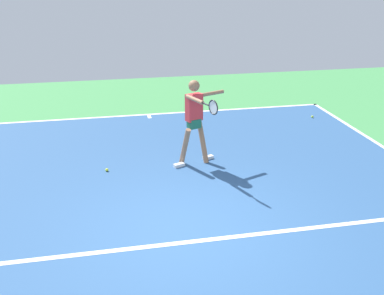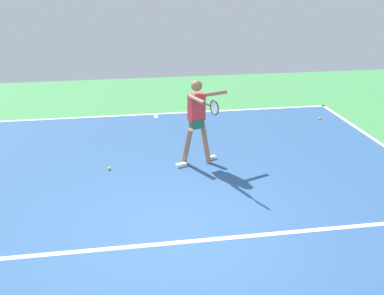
% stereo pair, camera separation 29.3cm
% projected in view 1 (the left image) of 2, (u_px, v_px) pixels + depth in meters
% --- Properties ---
extents(ground_plane, '(21.69, 21.69, 0.00)m').
position_uv_depth(ground_plane, '(189.00, 229.00, 7.21)').
color(ground_plane, '#428E4C').
extents(court_surface, '(10.51, 12.55, 0.00)m').
position_uv_depth(court_surface, '(189.00, 229.00, 7.21)').
color(court_surface, '#2D5484').
rests_on(court_surface, ground_plane).
extents(court_line_baseline_near, '(10.51, 0.10, 0.01)m').
position_uv_depth(court_line_baseline_near, '(149.00, 114.00, 12.86)').
color(court_line_baseline_near, white).
rests_on(court_line_baseline_near, ground_plane).
extents(court_line_service, '(7.89, 0.10, 0.01)m').
position_uv_depth(court_line_service, '(194.00, 241.00, 6.89)').
color(court_line_service, white).
rests_on(court_line_service, ground_plane).
extents(court_line_centre_mark, '(0.10, 0.30, 0.01)m').
position_uv_depth(court_line_centre_mark, '(149.00, 117.00, 12.68)').
color(court_line_centre_mark, white).
rests_on(court_line_centre_mark, ground_plane).
extents(tennis_player, '(1.18, 1.37, 1.85)m').
position_uv_depth(tennis_player, '(195.00, 116.00, 9.25)').
color(tennis_player, '#9E7051').
rests_on(tennis_player, ground_plane).
extents(tennis_ball_by_baseline, '(0.07, 0.07, 0.07)m').
position_uv_depth(tennis_ball_by_baseline, '(107.00, 170.00, 9.26)').
color(tennis_ball_by_baseline, '#CCE033').
rests_on(tennis_ball_by_baseline, ground_plane).
extents(tennis_ball_near_service_line, '(0.07, 0.07, 0.07)m').
position_uv_depth(tennis_ball_near_service_line, '(312.00, 117.00, 12.57)').
color(tennis_ball_near_service_line, '#C6E53D').
rests_on(tennis_ball_near_service_line, ground_plane).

